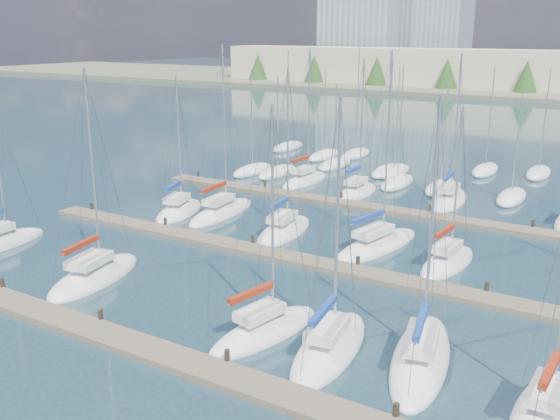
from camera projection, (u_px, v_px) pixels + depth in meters
The scene contains 20 objects.
ground at pixel (474, 153), 76.85m from camera, with size 400.00×400.00×0.00m, color #243C48.
dock_near at pixel (147, 349), 29.28m from camera, with size 44.00×1.93×1.10m.
dock_mid at pixel (296, 259), 40.76m from camera, with size 44.00×1.93×1.10m.
dock_far at pixel (379, 209), 52.23m from camera, with size 44.00×1.93×1.10m.
sailboat_o at pixel (357, 192), 57.30m from camera, with size 2.56×6.84×12.98m.
sailboat_c at pixel (95, 276), 37.89m from camera, with size 4.40×8.35×13.28m.
sailboat_a at pixel (1, 244), 43.60m from camera, with size 2.68×7.43×10.74m.
sailboat_n at pixel (305, 181), 61.76m from camera, with size 2.51×7.62×13.74m.
sailboat_g at pixel (548, 413), 24.34m from camera, with size 2.80×7.25×12.18m.
sailboat_i at pixel (222, 212), 51.16m from camera, with size 3.13×8.91×14.25m.
sailboat_h at pixel (179, 211), 51.45m from camera, with size 4.40×7.33×11.81m.
sailboat_f at pixel (421, 358), 28.47m from camera, with size 4.35×9.30×12.82m.
sailboat_j at pixel (284, 231), 46.45m from camera, with size 3.60×7.89×12.92m.
sailboat_k at pixel (377, 245), 43.24m from camera, with size 4.24×9.63×14.05m.
sailboat_d at pixel (265, 331), 30.95m from camera, with size 3.65×7.55×12.09m.
sailboat_e at pixel (330, 347), 29.39m from camera, with size 3.65×8.23×12.74m.
sailboat_l at pixel (447, 262), 40.11m from camera, with size 2.84×7.10×10.84m.
sailboat_p at pixel (449, 200), 54.80m from camera, with size 3.25×8.10×13.48m.
distant_boats at pixel (392, 171), 65.64m from camera, with size 36.93×20.75×13.30m.
shoreline at pixel (518, 59), 155.01m from camera, with size 400.00×60.00×38.00m.
Camera 1 is at (19.04, -17.18, 14.60)m, focal length 40.00 mm.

